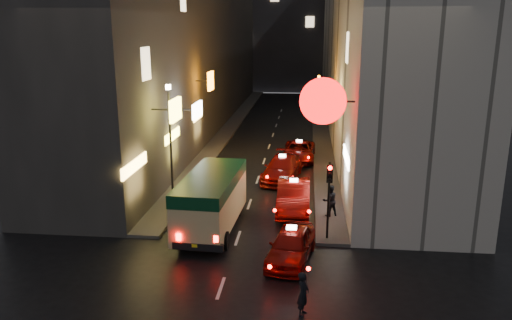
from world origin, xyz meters
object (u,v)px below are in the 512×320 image
(pedestrian_crossing, at_px, (303,291))
(lamp_post, at_px, (170,135))
(minibus, at_px, (211,196))
(traffic_light, at_px, (329,185))
(taxi_near, at_px, (291,242))

(pedestrian_crossing, relative_size, lamp_post, 0.28)
(minibus, bearing_deg, traffic_light, -9.07)
(minibus, xyz_separation_m, lamp_post, (-2.87, 3.68, 2.02))
(minibus, distance_m, traffic_light, 5.49)
(minibus, relative_size, traffic_light, 1.82)
(lamp_post, bearing_deg, taxi_near, -44.16)
(minibus, xyz_separation_m, traffic_light, (5.33, -0.85, 0.98))
(traffic_light, bearing_deg, lamp_post, 151.09)
(pedestrian_crossing, xyz_separation_m, lamp_post, (-7.20, 10.43, 2.86))
(taxi_near, distance_m, lamp_post, 9.75)
(taxi_near, distance_m, pedestrian_crossing, 3.99)
(traffic_light, relative_size, lamp_post, 0.56)
(taxi_near, relative_size, traffic_light, 1.49)
(taxi_near, height_order, traffic_light, traffic_light)
(minibus, height_order, lamp_post, lamp_post)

